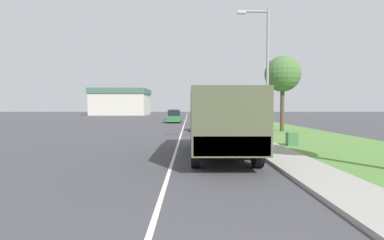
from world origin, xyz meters
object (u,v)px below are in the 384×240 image
Objects in this scene: car_third_ahead at (174,115)px; military_truck at (220,119)px; car_nearest_ahead at (205,122)px; car_second_ahead at (174,117)px; lamp_post at (264,64)px.

military_truck is at bearing -84.12° from car_third_ahead.
military_truck is 38.98m from car_third_ahead.
car_nearest_ahead is 0.83× the size of car_second_ahead.
car_second_ahead is 1.07× the size of car_third_ahead.
car_nearest_ahead is 14.67m from car_second_ahead.
car_nearest_ahead reaches higher than car_second_ahead.
lamp_post is at bearing -76.36° from car_nearest_ahead.
car_third_ahead is 0.62× the size of lamp_post.
car_third_ahead is (-3.99, 38.77, -0.83)m from military_truck.
lamp_post reaches higher than car_nearest_ahead.
lamp_post is (2.61, 3.06, 2.76)m from military_truck.
car_second_ahead is at bearing 96.91° from military_truck.
lamp_post reaches higher than car_third_ahead.
military_truck is at bearing -90.34° from car_nearest_ahead.
car_third_ahead is at bearing 99.14° from car_nearest_ahead.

